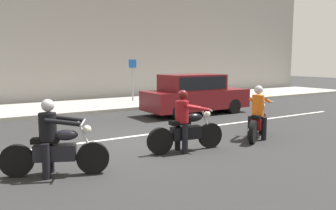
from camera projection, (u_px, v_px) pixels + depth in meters
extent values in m
plane|color=#272727|center=(141.00, 143.00, 9.45)|extent=(80.00, 80.00, 0.00)
cube|color=#99968E|center=(64.00, 108.00, 16.16)|extent=(40.00, 4.40, 0.14)
cube|color=silver|center=(152.00, 134.00, 10.65)|extent=(18.00, 0.14, 0.01)
cylinder|color=black|center=(210.00, 135.00, 8.90)|extent=(0.68, 0.19, 0.67)
cylinder|color=black|center=(160.00, 141.00, 8.28)|extent=(0.68, 0.19, 0.67)
cylinder|color=silver|center=(206.00, 122.00, 8.80)|extent=(0.36, 0.10, 0.78)
cube|color=black|center=(186.00, 133.00, 8.57)|extent=(0.82, 0.37, 0.32)
ellipsoid|color=black|center=(194.00, 117.00, 8.62)|extent=(0.50, 0.29, 0.22)
cube|color=black|center=(180.00, 123.00, 8.46)|extent=(0.54, 0.30, 0.10)
cylinder|color=silver|center=(205.00, 109.00, 8.73)|extent=(0.12, 0.70, 0.04)
sphere|color=silver|center=(207.00, 114.00, 8.78)|extent=(0.17, 0.17, 0.17)
cylinder|color=silver|center=(173.00, 137.00, 8.60)|extent=(0.70, 0.15, 0.07)
cylinder|color=black|center=(185.00, 139.00, 8.35)|extent=(0.17, 0.17, 0.73)
cylinder|color=black|center=(178.00, 136.00, 8.70)|extent=(0.17, 0.17, 0.73)
cylinder|color=maroon|center=(182.00, 112.00, 8.45)|extent=(0.38, 0.38, 0.54)
cylinder|color=maroon|center=(198.00, 108.00, 8.38)|extent=(0.69, 0.17, 0.22)
cylinder|color=maroon|center=(189.00, 106.00, 8.77)|extent=(0.69, 0.17, 0.22)
sphere|color=tan|center=(183.00, 96.00, 8.41)|extent=(0.20, 0.20, 0.20)
sphere|color=#510F0F|center=(183.00, 95.00, 8.40)|extent=(0.25, 0.25, 0.25)
cylinder|color=black|center=(262.00, 124.00, 10.64)|extent=(0.62, 0.45, 0.65)
cylinder|color=black|center=(253.00, 132.00, 9.36)|extent=(0.62, 0.45, 0.65)
cylinder|color=silver|center=(262.00, 113.00, 10.49)|extent=(0.34, 0.24, 0.79)
cube|color=maroon|center=(258.00, 123.00, 9.98)|extent=(0.81, 0.66, 0.32)
ellipsoid|color=maroon|center=(260.00, 111.00, 10.14)|extent=(0.53, 0.46, 0.22)
cube|color=black|center=(257.00, 116.00, 9.79)|extent=(0.57, 0.48, 0.10)
cylinder|color=silver|center=(262.00, 101.00, 10.39)|extent=(0.41, 0.61, 0.04)
sphere|color=silver|center=(262.00, 106.00, 10.48)|extent=(0.17, 0.17, 0.17)
cylinder|color=silver|center=(250.00, 128.00, 9.80)|extent=(0.63, 0.43, 0.07)
cylinder|color=black|center=(264.00, 129.00, 9.79)|extent=(0.21, 0.21, 0.67)
cylinder|color=black|center=(250.00, 128.00, 9.96)|extent=(0.21, 0.21, 0.67)
cylinder|color=orange|center=(258.00, 106.00, 9.81)|extent=(0.47, 0.47, 0.62)
cylinder|color=orange|center=(268.00, 101.00, 9.99)|extent=(0.62, 0.44, 0.22)
cylinder|color=orange|center=(253.00, 100.00, 10.18)|extent=(0.62, 0.44, 0.22)
sphere|color=tan|center=(259.00, 91.00, 9.77)|extent=(0.20, 0.20, 0.20)
sphere|color=#B7B7BC|center=(259.00, 90.00, 9.77)|extent=(0.25, 0.25, 0.25)
cylinder|color=black|center=(93.00, 158.00, 6.86)|extent=(0.65, 0.38, 0.66)
cylinder|color=black|center=(17.00, 161.00, 6.66)|extent=(0.65, 0.38, 0.66)
cylinder|color=silver|center=(86.00, 140.00, 6.80)|extent=(0.36, 0.20, 0.80)
cube|color=black|center=(55.00, 152.00, 6.74)|extent=(0.86, 0.59, 0.32)
ellipsoid|color=black|center=(66.00, 135.00, 6.73)|extent=(0.54, 0.42, 0.22)
cube|color=black|center=(45.00, 140.00, 6.69)|extent=(0.57, 0.43, 0.10)
cylinder|color=silver|center=(83.00, 122.00, 6.74)|extent=(0.32, 0.65, 0.04)
sphere|color=silver|center=(87.00, 129.00, 6.77)|extent=(0.17, 0.17, 0.17)
cylinder|color=silver|center=(42.00, 157.00, 6.88)|extent=(0.67, 0.35, 0.07)
cylinder|color=black|center=(46.00, 161.00, 6.54)|extent=(0.20, 0.20, 0.70)
cylinder|color=black|center=(50.00, 156.00, 6.94)|extent=(0.20, 0.20, 0.70)
cylinder|color=black|center=(48.00, 127.00, 6.66)|extent=(0.45, 0.45, 0.55)
cylinder|color=black|center=(63.00, 122.00, 6.47)|extent=(0.67, 0.37, 0.19)
cylinder|color=black|center=(67.00, 119.00, 6.91)|extent=(0.67, 0.37, 0.19)
sphere|color=tan|center=(48.00, 107.00, 6.61)|extent=(0.20, 0.20, 0.20)
sphere|color=#B7B7BC|center=(48.00, 105.00, 6.61)|extent=(0.25, 0.25, 0.25)
cube|color=maroon|center=(196.00, 99.00, 14.63)|extent=(4.67, 1.76, 0.80)
cube|color=maroon|center=(192.00, 82.00, 14.41)|extent=(2.57, 1.62, 0.68)
cube|color=black|center=(192.00, 82.00, 14.41)|extent=(2.36, 1.65, 0.54)
cylinder|color=black|center=(222.00, 104.00, 15.44)|extent=(0.64, 1.82, 0.64)
cylinder|color=black|center=(168.00, 109.00, 13.91)|extent=(0.64, 1.82, 0.64)
cylinder|color=gray|center=(133.00, 80.00, 18.22)|extent=(0.08, 0.08, 2.26)
cube|color=#1959B2|center=(133.00, 64.00, 18.08)|extent=(0.44, 0.03, 0.44)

